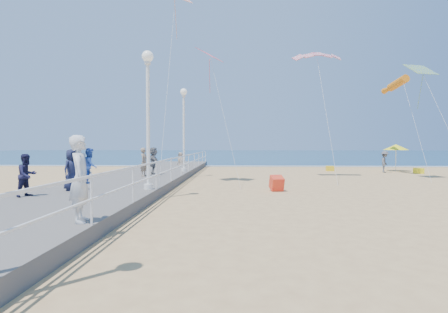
{
  "coord_description": "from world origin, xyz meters",
  "views": [
    {
      "loc": [
        -1.92,
        -13.34,
        2.14
      ],
      "look_at": [
        -2.5,
        2.0,
        1.6
      ],
      "focal_mm": 28.0,
      "sensor_mm": 36.0,
      "label": 1
    }
  ],
  "objects_px": {
    "spectator_6": "(144,162)",
    "beach_walker_c": "(181,161)",
    "lamp_post_mid": "(148,105)",
    "lamp_post_far": "(184,121)",
    "spectator_5": "(154,161)",
    "box_kite": "(277,185)",
    "spectator_4": "(72,170)",
    "beach_umbrella": "(396,147)",
    "woman_holding_toddler": "(81,179)",
    "beach_chair_left": "(330,168)",
    "spectator_7": "(27,175)",
    "beach_walker_a": "(385,162)",
    "beach_chair_right": "(419,171)",
    "toddler_held": "(90,166)"
  },
  "relations": [
    {
      "from": "woman_holding_toddler",
      "to": "box_kite",
      "type": "relative_size",
      "value": 3.24
    },
    {
      "from": "lamp_post_mid",
      "to": "woman_holding_toddler",
      "type": "distance_m",
      "value": 6.17
    },
    {
      "from": "spectator_5",
      "to": "box_kite",
      "type": "relative_size",
      "value": 2.62
    },
    {
      "from": "toddler_held",
      "to": "beach_walker_a",
      "type": "relative_size",
      "value": 0.49
    },
    {
      "from": "beach_walker_a",
      "to": "beach_walker_c",
      "type": "bearing_deg",
      "value": 115.34
    },
    {
      "from": "lamp_post_mid",
      "to": "lamp_post_far",
      "type": "bearing_deg",
      "value": 90.0
    },
    {
      "from": "spectator_6",
      "to": "beach_chair_left",
      "type": "relative_size",
      "value": 2.82
    },
    {
      "from": "beach_umbrella",
      "to": "spectator_6",
      "type": "bearing_deg",
      "value": -151.81
    },
    {
      "from": "spectator_5",
      "to": "beach_walker_a",
      "type": "xyz_separation_m",
      "value": [
        16.0,
        6.82,
        -0.37
      ]
    },
    {
      "from": "spectator_7",
      "to": "box_kite",
      "type": "height_order",
      "value": "spectator_7"
    },
    {
      "from": "box_kite",
      "to": "beach_walker_c",
      "type": "bearing_deg",
      "value": 106.23
    },
    {
      "from": "box_kite",
      "to": "beach_chair_left",
      "type": "height_order",
      "value": "box_kite"
    },
    {
      "from": "woman_holding_toddler",
      "to": "spectator_6",
      "type": "distance_m",
      "value": 11.23
    },
    {
      "from": "spectator_4",
      "to": "beach_umbrella",
      "type": "height_order",
      "value": "beach_umbrella"
    },
    {
      "from": "lamp_post_far",
      "to": "beach_walker_c",
      "type": "distance_m",
      "value": 6.62
    },
    {
      "from": "beach_walker_c",
      "to": "beach_chair_left",
      "type": "relative_size",
      "value": 2.7
    },
    {
      "from": "spectator_6",
      "to": "beach_chair_right",
      "type": "xyz_separation_m",
      "value": [
        18.32,
        7.25,
        -0.98
      ]
    },
    {
      "from": "beach_walker_c",
      "to": "lamp_post_mid",
      "type": "bearing_deg",
      "value": -35.87
    },
    {
      "from": "lamp_post_mid",
      "to": "spectator_4",
      "type": "distance_m",
      "value": 3.76
    },
    {
      "from": "beach_walker_a",
      "to": "beach_umbrella",
      "type": "bearing_deg",
      "value": -15.62
    },
    {
      "from": "spectator_7",
      "to": "box_kite",
      "type": "distance_m",
      "value": 9.97
    },
    {
      "from": "box_kite",
      "to": "lamp_post_mid",
      "type": "bearing_deg",
      "value": -165.11
    },
    {
      "from": "beach_walker_c",
      "to": "beach_chair_left",
      "type": "bearing_deg",
      "value": 49.96
    },
    {
      "from": "spectator_4",
      "to": "box_kite",
      "type": "distance_m",
      "value": 8.62
    },
    {
      "from": "beach_walker_a",
      "to": "beach_chair_right",
      "type": "distance_m",
      "value": 2.35
    },
    {
      "from": "woman_holding_toddler",
      "to": "spectator_4",
      "type": "height_order",
      "value": "woman_holding_toddler"
    },
    {
      "from": "beach_walker_c",
      "to": "beach_umbrella",
      "type": "distance_m",
      "value": 17.24
    },
    {
      "from": "spectator_5",
      "to": "beach_walker_c",
      "type": "bearing_deg",
      "value": -16.12
    },
    {
      "from": "toddler_held",
      "to": "beach_walker_c",
      "type": "height_order",
      "value": "toddler_held"
    },
    {
      "from": "lamp_post_far",
      "to": "beach_chair_left",
      "type": "bearing_deg",
      "value": 28.47
    },
    {
      "from": "beach_walker_c",
      "to": "beach_chair_right",
      "type": "height_order",
      "value": "beach_walker_c"
    },
    {
      "from": "spectator_7",
      "to": "beach_chair_left",
      "type": "relative_size",
      "value": 2.58
    },
    {
      "from": "spectator_4",
      "to": "beach_walker_c",
      "type": "height_order",
      "value": "spectator_4"
    },
    {
      "from": "spectator_5",
      "to": "beach_walker_c",
      "type": "height_order",
      "value": "spectator_5"
    },
    {
      "from": "lamp_post_mid",
      "to": "spectator_5",
      "type": "distance_m",
      "value": 7.22
    },
    {
      "from": "woman_holding_toddler",
      "to": "beach_umbrella",
      "type": "relative_size",
      "value": 0.91
    },
    {
      "from": "woman_holding_toddler",
      "to": "spectator_7",
      "type": "xyz_separation_m",
      "value": [
        -3.53,
        3.73,
        -0.26
      ]
    },
    {
      "from": "toddler_held",
      "to": "beach_chair_left",
      "type": "relative_size",
      "value": 1.46
    },
    {
      "from": "spectator_5",
      "to": "spectator_7",
      "type": "distance_m",
      "value": 8.91
    },
    {
      "from": "box_kite",
      "to": "spectator_4",
      "type": "bearing_deg",
      "value": -170.37
    },
    {
      "from": "lamp_post_far",
      "to": "box_kite",
      "type": "distance_m",
      "value": 8.94
    },
    {
      "from": "spectator_6",
      "to": "beach_walker_c",
      "type": "distance_m",
      "value": 9.46
    },
    {
      "from": "beach_umbrella",
      "to": "lamp_post_mid",
      "type": "bearing_deg",
      "value": -137.2
    },
    {
      "from": "lamp_post_far",
      "to": "woman_holding_toddler",
      "type": "xyz_separation_m",
      "value": [
        -0.05,
        -14.73,
        -2.29
      ]
    },
    {
      "from": "woman_holding_toddler",
      "to": "beach_umbrella",
      "type": "distance_m",
      "value": 26.12
    },
    {
      "from": "beach_walker_a",
      "to": "beach_umbrella",
      "type": "xyz_separation_m",
      "value": [
        1.44,
        1.39,
        1.09
      ]
    },
    {
      "from": "box_kite",
      "to": "beach_chair_right",
      "type": "bearing_deg",
      "value": 29.83
    },
    {
      "from": "spectator_5",
      "to": "beach_umbrella",
      "type": "distance_m",
      "value": 19.29
    },
    {
      "from": "woman_holding_toddler",
      "to": "beach_chair_left",
      "type": "distance_m",
      "value": 23.37
    },
    {
      "from": "woman_holding_toddler",
      "to": "spectator_4",
      "type": "xyz_separation_m",
      "value": [
        -2.73,
        5.24,
        -0.19
      ]
    }
  ]
}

